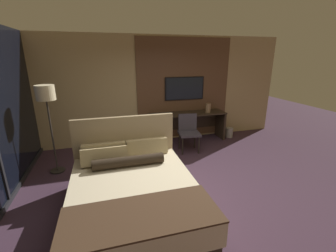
% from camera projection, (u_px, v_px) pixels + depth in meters
% --- Properties ---
extents(ground_plane, '(16.00, 16.00, 0.00)m').
position_uv_depth(ground_plane, '(190.00, 188.00, 4.06)').
color(ground_plane, '#3D2838').
extents(wall_back_tv_panel, '(7.20, 0.09, 2.80)m').
position_uv_depth(wall_back_tv_panel, '(161.00, 90.00, 6.05)').
color(wall_back_tv_panel, tan).
rests_on(wall_back_tv_panel, ground_plane).
extents(bed, '(1.81, 2.22, 1.25)m').
position_uv_depth(bed, '(133.00, 192.00, 3.36)').
color(bed, '#33281E').
rests_on(bed, ground_plane).
extents(desk, '(2.11, 0.57, 0.79)m').
position_uv_depth(desk, '(187.00, 121.00, 6.20)').
color(desk, '#2D2319').
rests_on(desk, ground_plane).
extents(tv, '(1.11, 0.04, 0.62)m').
position_uv_depth(tv, '(184.00, 88.00, 6.14)').
color(tv, black).
extents(desk_chair, '(0.56, 0.56, 0.91)m').
position_uv_depth(desk_chair, '(188.00, 129.00, 5.56)').
color(desk_chair, '#38333D').
rests_on(desk_chair, ground_plane).
extents(floor_lamp, '(0.34, 0.34, 1.77)m').
position_uv_depth(floor_lamp, '(46.00, 100.00, 4.20)').
color(floor_lamp, '#282623').
rests_on(floor_lamp, ground_plane).
extents(vase_tall, '(0.14, 0.14, 0.25)m').
position_uv_depth(vase_tall, '(208.00, 108.00, 6.12)').
color(vase_tall, '#846647').
rests_on(vase_tall, desk).
extents(waste_bin, '(0.22, 0.22, 0.28)m').
position_uv_depth(waste_bin, '(229.00, 132.00, 6.56)').
color(waste_bin, gray).
rests_on(waste_bin, ground_plane).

